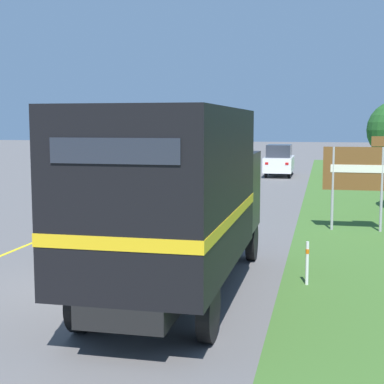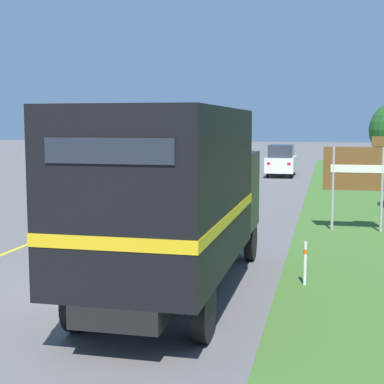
% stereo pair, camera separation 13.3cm
% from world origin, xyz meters
% --- Properties ---
extents(ground_plane, '(200.00, 200.00, 0.00)m').
position_xyz_m(ground_plane, '(0.00, 0.00, 0.00)').
color(ground_plane, '#5B5959').
extents(edge_line_yellow, '(0.12, 62.23, 0.01)m').
position_xyz_m(edge_line_yellow, '(-3.70, 14.61, 0.00)').
color(edge_line_yellow, yellow).
rests_on(edge_line_yellow, ground).
extents(centre_dash_near, '(0.12, 2.60, 0.01)m').
position_xyz_m(centre_dash_near, '(0.00, 0.72, 0.00)').
color(centre_dash_near, white).
rests_on(centre_dash_near, ground).
extents(centre_dash_mid_a, '(0.12, 2.60, 0.01)m').
position_xyz_m(centre_dash_mid_a, '(0.00, 7.32, 0.00)').
color(centre_dash_mid_a, white).
rests_on(centre_dash_mid_a, ground).
extents(centre_dash_mid_b, '(0.12, 2.60, 0.01)m').
position_xyz_m(centre_dash_mid_b, '(0.00, 13.92, 0.00)').
color(centre_dash_mid_b, white).
rests_on(centre_dash_mid_b, ground).
extents(centre_dash_far, '(0.12, 2.60, 0.01)m').
position_xyz_m(centre_dash_far, '(0.00, 20.52, 0.00)').
color(centre_dash_far, white).
rests_on(centre_dash_far, ground).
extents(centre_dash_farthest, '(0.12, 2.60, 0.01)m').
position_xyz_m(centre_dash_farthest, '(0.00, 27.12, 0.00)').
color(centre_dash_farthest, white).
rests_on(centre_dash_farthest, ground).
extents(horse_trailer_truck, '(2.54, 7.80, 3.75)m').
position_xyz_m(horse_trailer_truck, '(1.74, -0.32, 2.07)').
color(horse_trailer_truck, black).
rests_on(horse_trailer_truck, ground).
extents(lead_car_white, '(1.80, 4.19, 1.83)m').
position_xyz_m(lead_car_white, '(-1.68, 14.86, 0.93)').
color(lead_car_white, black).
rests_on(lead_car_white, ground).
extents(lead_car_white_ahead, '(1.80, 4.19, 2.08)m').
position_xyz_m(lead_car_white_ahead, '(1.71, 27.52, 1.03)').
color(lead_car_white_ahead, black).
rests_on(lead_car_white_ahead, ground).
extents(highway_sign, '(2.18, 0.09, 3.07)m').
position_xyz_m(highway_sign, '(5.67, 8.04, 1.96)').
color(highway_sign, '#9E9EA3').
rests_on(highway_sign, ground).
extents(delineator_post, '(0.08, 0.08, 0.95)m').
position_xyz_m(delineator_post, '(4.26, 1.13, 0.51)').
color(delineator_post, white).
rests_on(delineator_post, ground).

